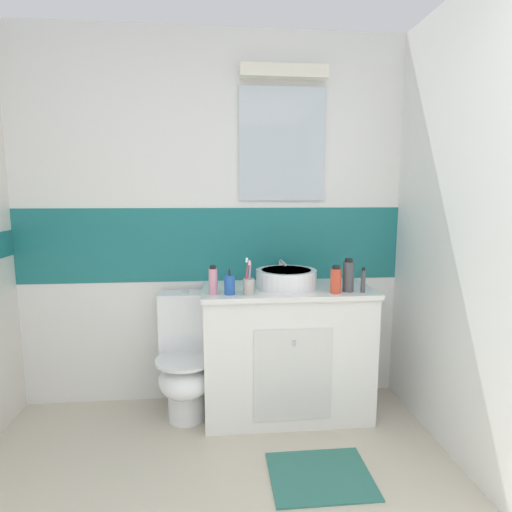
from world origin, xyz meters
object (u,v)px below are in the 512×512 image
object	(u,v)px
sink_basin	(286,278)
toilet	(186,361)
soap_dispenser	(230,285)
toothpaste_tube_upright	(363,281)
mouthwash_bottle	(336,280)
shampoo_bottle_tall	(348,276)
deodorant_spray_can	(214,281)
toothbrush_cup	(249,285)

from	to	relation	value
sink_basin	toilet	world-z (taller)	sink_basin
soap_dispenser	toilet	bearing A→B (deg)	148.75
sink_basin	toothpaste_tube_upright	distance (m)	0.48
mouthwash_bottle	shampoo_bottle_tall	world-z (taller)	shampoo_bottle_tall
deodorant_spray_can	toothpaste_tube_upright	distance (m)	0.90
toilet	mouthwash_bottle	size ratio (longest dim) A/B	4.81
toilet	shampoo_bottle_tall	distance (m)	1.17
sink_basin	soap_dispenser	size ratio (longest dim) A/B	2.73
deodorant_spray_can	mouthwash_bottle	distance (m)	0.73
soap_dispenser	shampoo_bottle_tall	xyz separation A→B (m)	(0.73, 0.01, 0.04)
sink_basin	mouthwash_bottle	size ratio (longest dim) A/B	2.55
sink_basin	soap_dispenser	bearing A→B (deg)	-157.70
deodorant_spray_can	shampoo_bottle_tall	bearing A→B (deg)	-0.14
deodorant_spray_can	toothpaste_tube_upright	bearing A→B (deg)	-2.36
toothbrush_cup	sink_basin	bearing A→B (deg)	33.03
soap_dispenser	deodorant_spray_can	xyz separation A→B (m)	(-0.09, 0.01, 0.02)
mouthwash_bottle	toilet	bearing A→B (deg)	167.99
toothbrush_cup	shampoo_bottle_tall	distance (m)	0.62
soap_dispenser	shampoo_bottle_tall	distance (m)	0.73
soap_dispenser	deodorant_spray_can	bearing A→B (deg)	174.10
toilet	soap_dispenser	bearing A→B (deg)	-31.25
toothbrush_cup	mouthwash_bottle	size ratio (longest dim) A/B	1.33
deodorant_spray_can	mouthwash_bottle	bearing A→B (deg)	-2.76
deodorant_spray_can	toilet	bearing A→B (deg)	139.20
toilet	toothbrush_cup	size ratio (longest dim) A/B	3.62
deodorant_spray_can	mouthwash_bottle	xyz separation A→B (m)	(0.73, -0.04, -0.00)
toothbrush_cup	mouthwash_bottle	bearing A→B (deg)	-1.23
soap_dispenser	deodorant_spray_can	world-z (taller)	deodorant_spray_can
toothpaste_tube_upright	shampoo_bottle_tall	size ratio (longest dim) A/B	0.76
toothbrush_cup	soap_dispenser	world-z (taller)	toothbrush_cup
toothpaste_tube_upright	shampoo_bottle_tall	xyz separation A→B (m)	(-0.08, 0.04, 0.02)
sink_basin	toilet	bearing A→B (deg)	178.24
toothpaste_tube_upright	soap_dispenser	bearing A→B (deg)	178.06
soap_dispenser	shampoo_bottle_tall	bearing A→B (deg)	0.61
toilet	deodorant_spray_can	distance (m)	0.61
soap_dispenser	mouthwash_bottle	size ratio (longest dim) A/B	0.93
toothbrush_cup	deodorant_spray_can	distance (m)	0.21
toilet	toothpaste_tube_upright	world-z (taller)	toothpaste_tube_upright
toothbrush_cup	deodorant_spray_can	size ratio (longest dim) A/B	1.28
toilet	shampoo_bottle_tall	xyz separation A→B (m)	(1.01, -0.16, 0.57)
toilet	toothpaste_tube_upright	xyz separation A→B (m)	(1.09, -0.20, 0.55)
sink_basin	mouthwash_bottle	bearing A→B (deg)	-32.74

